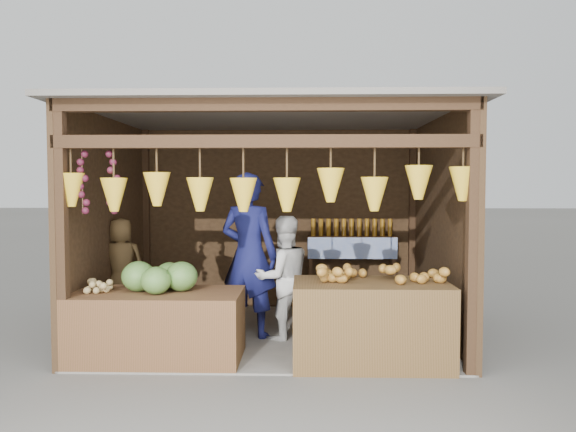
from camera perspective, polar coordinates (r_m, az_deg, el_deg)
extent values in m
plane|color=#514F49|center=(6.93, -1.50, -11.89)|extent=(80.00, 80.00, 0.00)
cube|color=slate|center=(6.92, -1.51, -11.81)|extent=(4.00, 3.00, 0.02)
cube|color=black|center=(8.21, -0.96, -0.35)|extent=(4.00, 0.06, 2.60)
cube|color=black|center=(7.10, -17.85, -1.02)|extent=(0.06, 3.00, 2.60)
cube|color=black|center=(6.90, 15.31, -1.09)|extent=(0.06, 3.00, 2.60)
cube|color=#605B54|center=(6.75, -1.54, 10.24)|extent=(4.30, 3.30, 0.06)
cube|color=black|center=(5.75, -22.06, -2.01)|extent=(0.11, 0.11, 2.60)
cube|color=black|center=(5.50, 18.27, -2.16)|extent=(0.11, 0.11, 2.60)
cube|color=black|center=(8.46, -14.23, -0.34)|extent=(0.11, 0.11, 2.60)
cube|color=black|center=(8.29, 12.54, -0.39)|extent=(0.11, 0.11, 2.60)
cube|color=black|center=(5.27, -2.38, 7.57)|extent=(4.00, 0.12, 0.12)
cube|color=black|center=(5.31, -2.39, 11.23)|extent=(4.00, 0.12, 0.12)
cube|color=#382314|center=(8.05, 6.48, -2.22)|extent=(1.25, 0.30, 0.05)
cube|color=#382314|center=(8.08, 2.30, -5.93)|extent=(0.05, 0.28, 1.05)
cube|color=#382314|center=(8.18, 10.56, -5.87)|extent=(0.05, 0.28, 1.05)
cube|color=blue|center=(7.90, 6.57, -3.27)|extent=(1.25, 0.02, 0.30)
cube|color=#51351B|center=(5.98, -13.14, -10.87)|extent=(1.71, 0.85, 0.71)
cube|color=#453117|center=(5.78, 8.39, -10.69)|extent=(1.55, 0.85, 0.83)
cube|color=black|center=(7.27, -16.48, -10.18)|extent=(0.29, 0.29, 0.28)
imported|color=#14164B|center=(6.62, -3.99, -4.02)|extent=(0.83, 0.70, 1.94)
imported|color=silver|center=(6.55, -0.47, -6.30)|extent=(0.86, 0.78, 1.44)
imported|color=brown|center=(7.14, -16.57, -4.69)|extent=(0.57, 0.40, 1.13)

